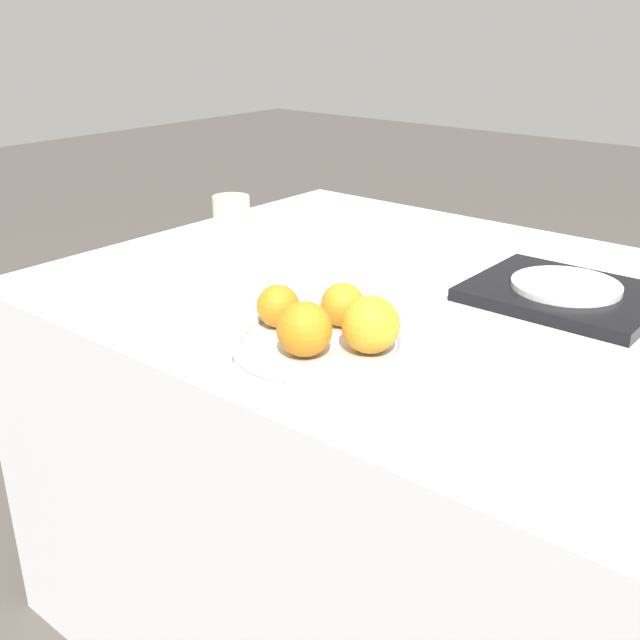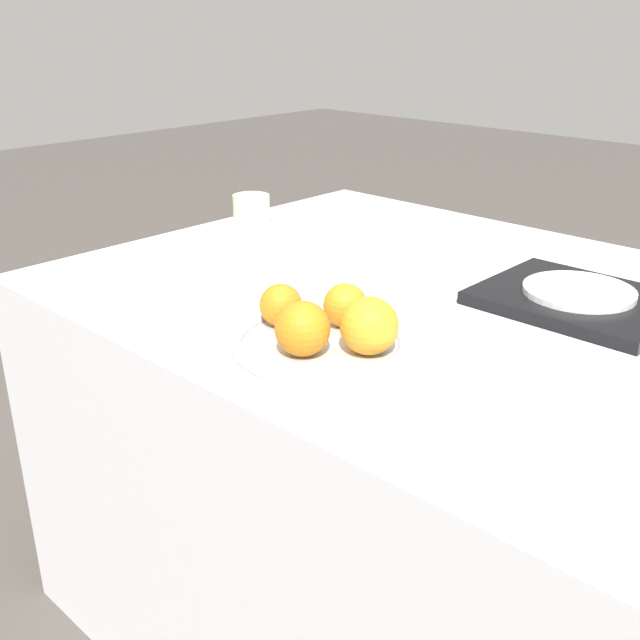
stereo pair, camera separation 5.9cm
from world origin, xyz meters
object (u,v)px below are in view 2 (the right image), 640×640
fruit_platter (320,345)px  orange_3 (345,305)px  orange_1 (302,329)px  side_plate (579,291)px  serving_tray (578,300)px  cup_2 (251,210)px  napkin (452,238)px  orange_0 (281,305)px  orange_2 (369,326)px

fruit_platter → orange_3: bearing=101.2°
orange_1 → side_plate: (0.16, 0.45, -0.03)m
fruit_platter → orange_1: 0.06m
fruit_platter → serving_tray: (0.17, 0.41, -0.00)m
orange_3 → cup_2: orange_3 is taller
cup_2 → side_plate: bearing=2.4°
fruit_platter → orange_3: orange_3 is taller
cup_2 → napkin: cup_2 is taller
cup_2 → orange_1: bearing=-36.5°
fruit_platter → orange_0: 0.09m
napkin → orange_2: bearing=-66.3°
fruit_platter → orange_2: bearing=15.4°
orange_2 → serving_tray: bearing=75.0°
orange_1 → orange_3: size_ratio=1.16×
cup_2 → napkin: bearing=27.8°
orange_3 → side_plate: 0.39m
serving_tray → orange_0: bearing=-122.2°
orange_0 → cup_2: (-0.48, 0.37, -0.02)m
orange_0 → orange_3: size_ratio=0.97×
orange_1 → orange_2: size_ratio=0.95×
napkin → cup_2: bearing=-152.2°
orange_3 → napkin: (-0.16, 0.51, -0.04)m
serving_tray → side_plate: 0.02m
side_plate → cup_2: 0.73m
side_plate → napkin: bearing=154.0°
orange_1 → serving_tray: orange_1 is taller
fruit_platter → orange_1: (0.01, -0.04, 0.04)m
orange_1 → serving_tray: bearing=70.1°
orange_1 → napkin: 0.65m
fruit_platter → cup_2: bearing=146.0°
fruit_platter → cup_2: cup_2 is taller
orange_2 → napkin: orange_2 is taller
orange_0 → cup_2: size_ratio=0.77×
orange_3 → serving_tray: bearing=61.5°
napkin → orange_0: bearing=-80.5°
serving_tray → orange_3: bearing=-118.5°
orange_1 → side_plate: bearing=70.1°
orange_3 → cup_2: (-0.54, 0.31, -0.02)m
side_plate → orange_0: bearing=-122.2°
fruit_platter → serving_tray: bearing=67.0°
cup_2 → fruit_platter: bearing=-34.0°
serving_tray → napkin: size_ratio=2.36×
serving_tray → side_plate: size_ratio=1.67×
serving_tray → fruit_platter: bearing=-113.0°
orange_1 → serving_tray: size_ratio=0.25×
fruit_platter → serving_tray: 0.44m
orange_3 → serving_tray: orange_3 is taller
fruit_platter → orange_1: orange_1 is taller
orange_0 → napkin: 0.58m
fruit_platter → serving_tray: fruit_platter is taller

